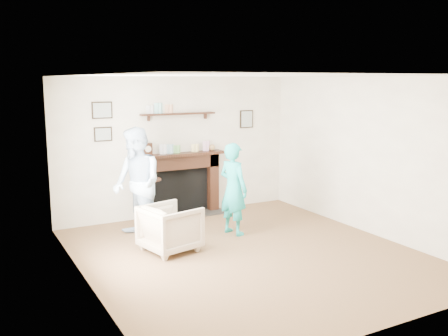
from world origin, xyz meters
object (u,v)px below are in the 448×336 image
Objects in this scene: man at (139,239)px; woman at (233,233)px; pedestal_table at (152,194)px; armchair at (171,251)px.

man is 1.51m from woman.
man is 1.74× the size of pedestal_table.
man is 0.76m from pedestal_table.
pedestal_table is at bearing 120.76° from man.
armchair is 1.24m from woman.
armchair is 0.79m from man.
pedestal_table reaches higher than woman.
pedestal_table is at bearing 38.19° from woman.
armchair is 0.50× the size of woman.
woman is at bearing -34.83° from pedestal_table.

